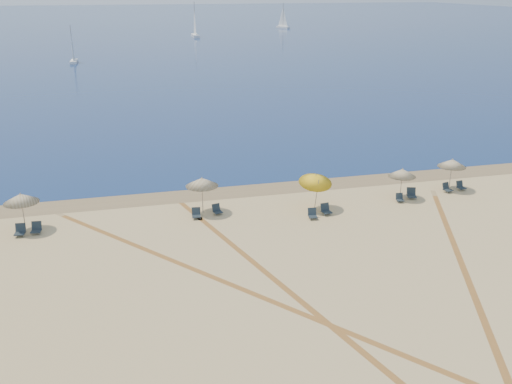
% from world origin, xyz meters
% --- Properties ---
extents(ocean, '(500.00, 500.00, 0.00)m').
position_xyz_m(ocean, '(0.00, 225.00, 0.01)').
color(ocean, '#0C2151').
rests_on(ocean, ground).
extents(wet_sand, '(500.00, 500.00, 0.00)m').
position_xyz_m(wet_sand, '(0.00, 24.00, 0.00)').
color(wet_sand, olive).
rests_on(wet_sand, ground).
extents(umbrella_1, '(2.09, 2.09, 2.46)m').
position_xyz_m(umbrella_1, '(-14.52, 20.23, 2.12)').
color(umbrella_1, gray).
rests_on(umbrella_1, ground).
extents(umbrella_2, '(2.15, 2.15, 2.48)m').
position_xyz_m(umbrella_2, '(-3.51, 20.47, 2.13)').
color(umbrella_2, gray).
rests_on(umbrella_2, ground).
extents(umbrella_3, '(2.20, 2.27, 2.73)m').
position_xyz_m(umbrella_3, '(3.85, 19.17, 2.17)').
color(umbrella_3, gray).
rests_on(umbrella_3, ground).
extents(umbrella_4, '(1.90, 1.90, 2.23)m').
position_xyz_m(umbrella_4, '(10.43, 19.75, 1.89)').
color(umbrella_4, gray).
rests_on(umbrella_4, ground).
extents(umbrella_5, '(2.03, 2.03, 2.37)m').
position_xyz_m(umbrella_5, '(14.79, 20.53, 2.03)').
color(umbrella_5, gray).
rests_on(umbrella_5, ground).
extents(chair_1, '(0.66, 0.76, 0.72)m').
position_xyz_m(chair_1, '(-14.72, 19.52, 0.32)').
color(chair_1, black).
rests_on(chair_1, ground).
extents(chair_2, '(0.65, 0.74, 0.70)m').
position_xyz_m(chair_2, '(-13.82, 19.64, 0.31)').
color(chair_2, black).
rests_on(chair_2, ground).
extents(chair_3, '(0.61, 0.70, 0.67)m').
position_xyz_m(chair_3, '(-4.06, 19.65, 0.29)').
color(chair_3, black).
rests_on(chair_3, ground).
extents(chair_4, '(0.68, 0.75, 0.65)m').
position_xyz_m(chair_4, '(-2.65, 20.02, 0.29)').
color(chair_4, black).
rests_on(chair_4, ground).
extents(chair_5, '(0.61, 0.70, 0.66)m').
position_xyz_m(chair_5, '(3.21, 17.80, 0.29)').
color(chair_5, black).
rests_on(chair_5, ground).
extents(chair_6, '(0.66, 0.75, 0.71)m').
position_xyz_m(chair_6, '(4.30, 18.26, 0.31)').
color(chair_6, black).
rests_on(chair_6, ground).
extents(chair_7, '(0.58, 0.64, 0.59)m').
position_xyz_m(chair_7, '(10.07, 19.13, 0.26)').
color(chair_7, black).
rests_on(chair_7, ground).
extents(chair_8, '(0.80, 0.87, 0.74)m').
position_xyz_m(chair_8, '(11.19, 19.55, 0.33)').
color(chair_8, black).
rests_on(chair_8, ground).
extents(chair_9, '(0.70, 0.77, 0.67)m').
position_xyz_m(chair_9, '(14.33, 20.09, 0.30)').
color(chair_9, black).
rests_on(chair_9, ground).
extents(chair_10, '(0.60, 0.68, 0.64)m').
position_xyz_m(chair_10, '(15.57, 20.28, 0.28)').
color(chair_10, black).
rests_on(chair_10, ground).
extents(sailboat_0, '(3.87, 5.58, 8.30)m').
position_xyz_m(sailboat_0, '(48.15, 176.78, 2.51)').
color(sailboat_0, white).
rests_on(sailboat_0, ocean).
extents(sailboat_1, '(1.67, 6.43, 9.57)m').
position_xyz_m(sailboat_1, '(14.31, 150.50, 2.89)').
color(sailboat_1, white).
rests_on(sailboat_1, ocean).
extents(sailboat_2, '(1.29, 4.72, 7.00)m').
position_xyz_m(sailboat_2, '(-16.07, 100.44, 2.12)').
color(sailboat_2, white).
rests_on(sailboat_2, ocean).
extents(tire_tracks, '(50.56, 43.25, 0.00)m').
position_xyz_m(tire_tracks, '(0.80, 9.70, 0.00)').
color(tire_tracks, tan).
rests_on(tire_tracks, ground).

